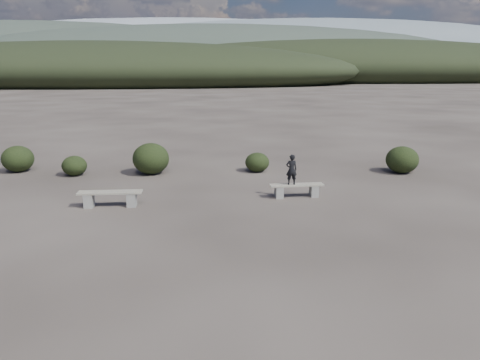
{
  "coord_description": "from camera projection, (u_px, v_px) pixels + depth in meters",
  "views": [
    {
      "loc": [
        -0.7,
        -9.05,
        4.24
      ],
      "look_at": [
        -0.0,
        3.5,
        1.1
      ],
      "focal_mm": 35.0,
      "sensor_mm": 36.0,
      "label": 1
    }
  ],
  "objects": [
    {
      "name": "ground",
      "position": [
        249.0,
        271.0,
        9.83
      ],
      "size": [
        1200.0,
        1200.0,
        0.0
      ],
      "primitive_type": "plane",
      "color": "#312A26",
      "rests_on": "ground"
    },
    {
      "name": "bench_left",
      "position": [
        110.0,
        197.0,
        14.17
      ],
      "size": [
        1.92,
        0.44,
        0.48
      ],
      "rotation": [
        0.0,
        0.0,
        0.02
      ],
      "color": "gray",
      "rests_on": "ground"
    },
    {
      "name": "bench_right",
      "position": [
        297.0,
        189.0,
        15.18
      ],
      "size": [
        1.77,
        0.49,
        0.44
      ],
      "rotation": [
        0.0,
        0.0,
        0.08
      ],
      "color": "gray",
      "rests_on": "ground"
    },
    {
      "name": "seated_person",
      "position": [
        291.0,
        170.0,
        15.0
      ],
      "size": [
        0.38,
        0.27,
        0.99
      ],
      "primitive_type": "imported",
      "rotation": [
        0.0,
        0.0,
        3.23
      ],
      "color": "black",
      "rests_on": "bench_right"
    },
    {
      "name": "shrub_a",
      "position": [
        74.0,
        166.0,
        18.12
      ],
      "size": [
        0.95,
        0.95,
        0.77
      ],
      "primitive_type": "ellipsoid",
      "color": "black",
      "rests_on": "ground"
    },
    {
      "name": "shrub_b",
      "position": [
        151.0,
        159.0,
        18.34
      ],
      "size": [
        1.43,
        1.43,
        1.22
      ],
      "primitive_type": "ellipsoid",
      "color": "black",
      "rests_on": "ground"
    },
    {
      "name": "shrub_c",
      "position": [
        257.0,
        162.0,
        18.76
      ],
      "size": [
        0.97,
        0.97,
        0.77
      ],
      "primitive_type": "ellipsoid",
      "color": "black",
      "rests_on": "ground"
    },
    {
      "name": "shrub_e",
      "position": [
        402.0,
        160.0,
        18.54
      ],
      "size": [
        1.27,
        1.27,
        1.06
      ],
      "primitive_type": "ellipsoid",
      "color": "black",
      "rests_on": "ground"
    },
    {
      "name": "shrub_f",
      "position": [
        18.0,
        159.0,
        18.73
      ],
      "size": [
        1.24,
        1.24,
        1.05
      ],
      "primitive_type": "ellipsoid",
      "color": "black",
      "rests_on": "ground"
    },
    {
      "name": "mountain_ridges",
      "position": [
        204.0,
        54.0,
        335.27
      ],
      "size": [
        500.0,
        400.0,
        56.0
      ],
      "color": "black",
      "rests_on": "ground"
    }
  ]
}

